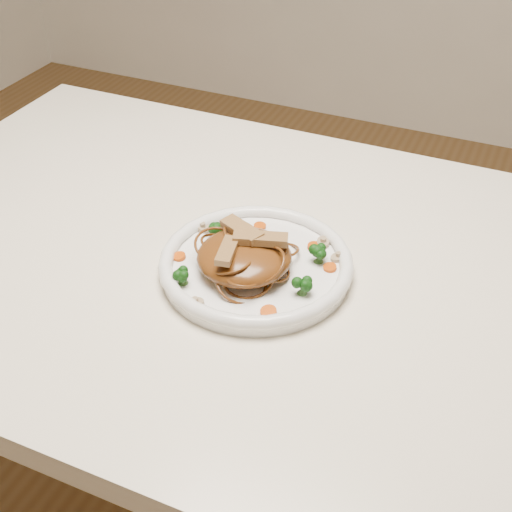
% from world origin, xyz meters
% --- Properties ---
extents(table, '(1.20, 0.80, 0.75)m').
position_xyz_m(table, '(0.00, 0.00, 0.65)').
color(table, white).
rests_on(table, ground).
extents(plate, '(0.34, 0.34, 0.02)m').
position_xyz_m(plate, '(0.05, -0.03, 0.76)').
color(plate, white).
rests_on(plate, table).
extents(noodle_mound, '(0.16, 0.16, 0.04)m').
position_xyz_m(noodle_mound, '(0.04, -0.05, 0.79)').
color(noodle_mound, '#612F12').
rests_on(noodle_mound, plate).
extents(chicken_a, '(0.08, 0.05, 0.01)m').
position_xyz_m(chicken_a, '(0.06, -0.03, 0.81)').
color(chicken_a, '#A57B4E').
rests_on(chicken_a, noodle_mound).
extents(chicken_b, '(0.07, 0.05, 0.01)m').
position_xyz_m(chicken_b, '(0.02, -0.02, 0.81)').
color(chicken_b, '#A57B4E').
rests_on(chicken_b, noodle_mound).
extents(chicken_c, '(0.03, 0.06, 0.01)m').
position_xyz_m(chicken_c, '(0.03, -0.07, 0.81)').
color(chicken_c, '#A57B4E').
rests_on(chicken_c, noodle_mound).
extents(broccoli_0, '(0.04, 0.04, 0.03)m').
position_xyz_m(broccoli_0, '(0.13, 0.01, 0.78)').
color(broccoli_0, '#13460E').
rests_on(broccoli_0, plate).
extents(broccoli_1, '(0.03, 0.03, 0.03)m').
position_xyz_m(broccoli_1, '(-0.03, 0.00, 0.78)').
color(broccoli_1, '#13460E').
rests_on(broccoli_1, plate).
extents(broccoli_2, '(0.03, 0.03, 0.03)m').
position_xyz_m(broccoli_2, '(-0.02, -0.11, 0.78)').
color(broccoli_2, '#13460E').
rests_on(broccoli_2, plate).
extents(broccoli_3, '(0.03, 0.03, 0.03)m').
position_xyz_m(broccoli_3, '(0.13, -0.06, 0.78)').
color(broccoli_3, '#13460E').
rests_on(broccoli_3, plate).
extents(carrot_0, '(0.02, 0.02, 0.00)m').
position_xyz_m(carrot_0, '(0.11, 0.04, 0.77)').
color(carrot_0, '#DD5808').
rests_on(carrot_0, plate).
extents(carrot_1, '(0.02, 0.02, 0.00)m').
position_xyz_m(carrot_1, '(-0.06, -0.06, 0.77)').
color(carrot_1, '#DD5808').
rests_on(carrot_1, plate).
extents(carrot_2, '(0.02, 0.02, 0.00)m').
position_xyz_m(carrot_2, '(0.15, 0.00, 0.77)').
color(carrot_2, '#DD5808').
rests_on(carrot_2, plate).
extents(carrot_3, '(0.02, 0.02, 0.00)m').
position_xyz_m(carrot_3, '(0.02, 0.05, 0.77)').
color(carrot_3, '#DD5808').
rests_on(carrot_3, plate).
extents(carrot_4, '(0.03, 0.03, 0.00)m').
position_xyz_m(carrot_4, '(0.10, -0.12, 0.77)').
color(carrot_4, '#DD5808').
rests_on(carrot_4, plate).
extents(mushroom_0, '(0.03, 0.03, 0.01)m').
position_xyz_m(mushroom_0, '(0.01, -0.14, 0.77)').
color(mushroom_0, tan).
rests_on(mushroom_0, plate).
extents(mushroom_1, '(0.03, 0.03, 0.01)m').
position_xyz_m(mushroom_1, '(0.15, 0.03, 0.77)').
color(mushroom_1, tan).
rests_on(mushroom_1, plate).
extents(mushroom_2, '(0.04, 0.04, 0.01)m').
position_xyz_m(mushroom_2, '(-0.06, 0.01, 0.77)').
color(mushroom_2, tan).
rests_on(mushroom_2, plate).
extents(mushroom_3, '(0.03, 0.03, 0.01)m').
position_xyz_m(mushroom_3, '(0.12, 0.05, 0.77)').
color(mushroom_3, tan).
rests_on(mushroom_3, plate).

